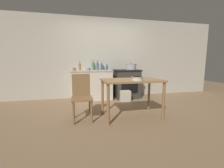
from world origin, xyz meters
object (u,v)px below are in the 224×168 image
object	(u,v)px
bottle_center	(80,67)
cup_right	(85,69)
chair	(82,96)
cup_mid_right	(74,69)
flour_sack	(125,96)
stock_pot	(131,67)
mixing_bowl_large	(137,78)
bottle_far_left	(98,66)
work_table	(132,85)
bottle_center_left	(102,67)
cup_center_right	(89,69)
bottle_mid_left	(107,68)
bottle_left	(93,66)
stove	(127,84)

from	to	relation	value
bottle_center	cup_right	xyz separation A→B (m)	(0.14, -0.13, -0.06)
chair	cup_mid_right	distance (m)	1.58
flour_sack	stock_pot	distance (m)	0.99
mixing_bowl_large	cup_mid_right	distance (m)	2.17
bottle_far_left	cup_mid_right	xyz separation A→B (m)	(-0.70, -0.18, -0.07)
cup_mid_right	mixing_bowl_large	bearing A→B (deg)	-56.42
work_table	bottle_center_left	xyz separation A→B (m)	(-0.31, 1.89, 0.31)
flour_sack	cup_right	xyz separation A→B (m)	(-1.14, 0.42, 0.79)
chair	bottle_center_left	distance (m)	2.00
cup_mid_right	bottle_center	bearing A→B (deg)	49.52
chair	bottle_center_left	world-z (taller)	bottle_center_left
work_table	cup_center_right	xyz separation A→B (m)	(-0.74, 1.67, 0.25)
cup_right	mixing_bowl_large	bearing A→B (deg)	-64.26
chair	bottle_far_left	distance (m)	1.85
stock_pot	bottle_mid_left	xyz separation A→B (m)	(-0.76, 0.12, -0.03)
flour_sack	cup_center_right	bearing A→B (deg)	156.69
chair	cup_right	size ratio (longest dim) A/B	9.90
work_table	bottle_far_left	size ratio (longest dim) A/B	4.05
flour_sack	cup_center_right	world-z (taller)	cup_center_right
cup_mid_right	cup_center_right	bearing A→B (deg)	9.86
bottle_far_left	cup_center_right	distance (m)	0.30
work_table	bottle_left	size ratio (longest dim) A/B	4.05
stove	mixing_bowl_large	size ratio (longest dim) A/B	4.08
bottle_left	stove	bearing A→B (deg)	-12.47
chair	cup_right	distance (m)	1.64
stove	chair	size ratio (longest dim) A/B	1.00
mixing_bowl_large	cup_mid_right	xyz separation A→B (m)	(-1.20, 1.81, 0.10)
bottle_center	cup_right	distance (m)	0.20
stove	cup_mid_right	bearing A→B (deg)	-176.66
flour_sack	bottle_far_left	distance (m)	1.26
bottle_far_left	cup_right	world-z (taller)	bottle_far_left
stock_pot	bottle_mid_left	bearing A→B (deg)	170.95
bottle_far_left	mixing_bowl_large	bearing A→B (deg)	-75.97
chair	flour_sack	world-z (taller)	chair
chair	bottle_center	distance (m)	1.77
cup_center_right	chair	bearing A→B (deg)	-99.99
chair	bottle_far_left	world-z (taller)	bottle_far_left
cup_center_right	cup_right	xyz separation A→B (m)	(-0.13, -0.02, 0.01)
chair	stock_pot	xyz separation A→B (m)	(1.61, 1.56, 0.52)
mixing_bowl_large	bottle_center	world-z (taller)	bottle_center
bottle_mid_left	flour_sack	bearing A→B (deg)	-50.01
bottle_center	chair	bearing A→B (deg)	-90.38
chair	cup_right	xyz separation A→B (m)	(0.15, 1.56, 0.46)
stock_pot	cup_right	bearing A→B (deg)	179.75
stove	bottle_center	world-z (taller)	bottle_center
cup_center_right	cup_mid_right	xyz separation A→B (m)	(-0.43, -0.07, 0.01)
cup_mid_right	bottle_mid_left	bearing A→B (deg)	9.76
bottle_far_left	bottle_left	size ratio (longest dim) A/B	1.00
bottle_center	cup_center_right	world-z (taller)	bottle_center
work_table	cup_center_right	size ratio (longest dim) A/B	13.54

